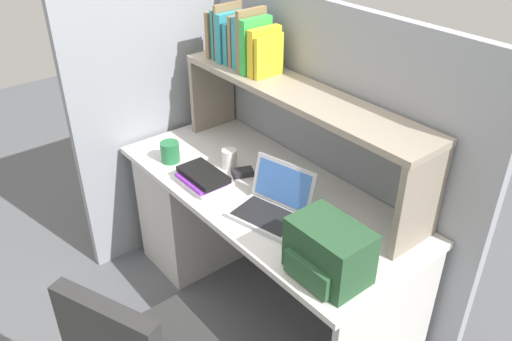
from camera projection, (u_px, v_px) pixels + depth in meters
name	position (u px, v px, depth m)	size (l,w,h in m)	color
ground_plane	(263.00, 300.00, 2.87)	(8.00, 8.00, 0.00)	#595B60
desk	(219.00, 207.00, 2.92)	(1.60, 0.70, 0.73)	silver
cubicle_partition_rear	(321.00, 155.00, 2.67)	(1.84, 0.05, 1.55)	gray
cubicle_partition_left	(163.00, 122.00, 3.01)	(0.05, 1.06, 1.55)	gray
overhead_hutch	(298.00, 110.00, 2.42)	(1.44, 0.28, 0.45)	gray
reference_books_on_shelf	(244.00, 41.00, 2.57)	(0.42, 0.19, 0.30)	olive
laptop	(273.00, 204.00, 2.29)	(0.36, 0.32, 0.22)	#B7BABF
backpack	(328.00, 252.00, 1.93)	(0.30, 0.23, 0.22)	#264C2D
computer_mouse	(243.00, 173.00, 2.59)	(0.06, 0.10, 0.03)	#262628
paper_cup	(229.00, 159.00, 2.64)	(0.08, 0.08, 0.10)	white
snack_canister	(170.00, 152.00, 2.69)	(0.10, 0.10, 0.11)	#26723F
desk_book_stack	(203.00, 178.00, 2.51)	(0.26, 0.19, 0.07)	white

